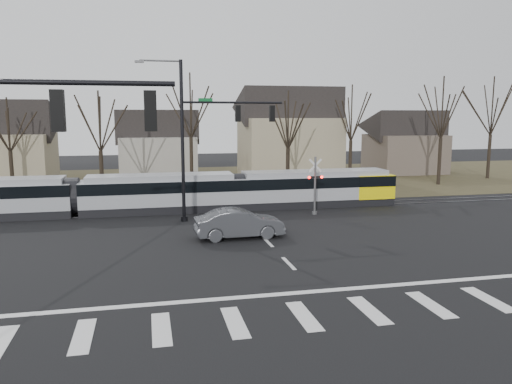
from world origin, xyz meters
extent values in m
plane|color=black|center=(0.00, 0.00, 0.00)|extent=(140.00, 140.00, 0.00)
cube|color=#38331E|center=(0.00, 32.00, 0.01)|extent=(140.00, 28.00, 0.01)
cube|color=silver|center=(-8.40, -4.00, 0.01)|extent=(0.60, 2.60, 0.01)
cube|color=silver|center=(-6.00, -4.00, 0.01)|extent=(0.60, 2.60, 0.01)
cube|color=silver|center=(-3.60, -4.00, 0.01)|extent=(0.60, 2.60, 0.01)
cube|color=silver|center=(-1.20, -4.00, 0.01)|extent=(0.60, 2.60, 0.01)
cube|color=silver|center=(1.20, -4.00, 0.01)|extent=(0.60, 2.60, 0.01)
cube|color=silver|center=(3.60, -4.00, 0.01)|extent=(0.60, 2.60, 0.01)
cube|color=silver|center=(6.00, -4.00, 0.01)|extent=(0.60, 2.60, 0.01)
cube|color=silver|center=(0.00, -1.80, 0.01)|extent=(28.00, 0.35, 0.01)
cube|color=silver|center=(0.00, 2.00, 0.01)|extent=(0.18, 2.00, 0.01)
cube|color=silver|center=(0.00, 6.00, 0.01)|extent=(0.18, 2.00, 0.01)
cube|color=silver|center=(0.00, 10.00, 0.01)|extent=(0.18, 2.00, 0.01)
cube|color=silver|center=(0.00, 14.00, 0.01)|extent=(0.18, 2.00, 0.01)
cube|color=silver|center=(0.00, 18.00, 0.01)|extent=(0.18, 2.00, 0.01)
cube|color=silver|center=(0.00, 22.00, 0.01)|extent=(0.18, 2.00, 0.01)
cube|color=silver|center=(0.00, 26.00, 0.01)|extent=(0.18, 2.00, 0.01)
cube|color=silver|center=(0.00, 30.00, 0.01)|extent=(0.18, 2.00, 0.01)
cube|color=#59595E|center=(0.00, 15.10, 0.03)|extent=(90.00, 0.12, 0.06)
cube|color=#59595E|center=(0.00, 16.50, 0.03)|extent=(90.00, 0.12, 0.06)
cube|color=gray|center=(-5.33, 16.00, 1.34)|extent=(10.99, 2.56, 2.67)
cube|color=black|center=(-5.33, 16.00, 1.88)|extent=(11.01, 2.60, 0.78)
cube|color=gray|center=(6.12, 16.00, 1.34)|extent=(11.91, 2.56, 2.67)
cube|color=black|center=(6.12, 16.00, 1.88)|extent=(11.93, 2.60, 0.78)
cube|color=#FFE907|center=(10.61, 16.00, 1.42)|extent=(2.93, 2.62, 1.79)
imported|color=#414247|center=(-1.32, 7.35, 0.82)|extent=(2.09, 5.07, 1.63)
cylinder|color=black|center=(-8.75, -6.00, 7.60)|extent=(6.50, 0.14, 0.14)
cube|color=black|center=(-8.43, -6.00, 6.90)|extent=(0.32, 0.32, 1.05)
sphere|color=#FF0C07|center=(-8.43, -6.00, 7.23)|extent=(0.22, 0.22, 0.22)
cube|color=black|center=(-6.15, -6.00, 6.90)|extent=(0.32, 0.32, 1.05)
sphere|color=#FF0C07|center=(-6.15, -6.00, 7.23)|extent=(0.22, 0.22, 0.22)
cylinder|color=black|center=(-4.00, 12.50, 5.10)|extent=(0.22, 0.22, 10.20)
cylinder|color=black|center=(-4.00, 12.50, 0.15)|extent=(0.44, 0.44, 0.30)
cylinder|color=black|center=(-0.75, 12.50, 7.60)|extent=(6.50, 0.14, 0.14)
cube|color=#0C5926|center=(-2.50, 12.50, 7.75)|extent=(0.90, 0.03, 0.22)
cube|color=black|center=(-0.42, 12.50, 6.90)|extent=(0.32, 0.32, 1.05)
sphere|color=#FF0C07|center=(-0.42, 12.50, 7.23)|extent=(0.22, 0.22, 0.22)
cube|color=black|center=(1.85, 12.50, 6.90)|extent=(0.32, 0.32, 1.05)
sphere|color=#FF0C07|center=(1.85, 12.50, 7.23)|extent=(0.22, 0.22, 0.22)
cube|color=#59595B|center=(-6.50, 12.50, 10.02)|extent=(0.55, 0.22, 0.14)
cylinder|color=#59595B|center=(5.00, 12.80, 2.00)|extent=(0.14, 0.14, 4.00)
cylinder|color=#59595B|center=(5.00, 12.80, 0.10)|extent=(0.36, 0.36, 0.20)
cube|color=silver|center=(5.00, 12.80, 3.40)|extent=(0.95, 0.04, 0.95)
cube|color=silver|center=(5.00, 12.80, 3.40)|extent=(0.95, 0.04, 0.95)
cube|color=black|center=(5.00, 12.80, 2.60)|extent=(1.00, 0.10, 0.12)
sphere|color=#FF0C07|center=(4.55, 12.72, 2.60)|extent=(0.18, 0.18, 0.18)
sphere|color=#FF0C07|center=(5.45, 12.72, 2.60)|extent=(0.18, 0.18, 0.18)
cube|color=gray|center=(-20.00, 34.00, 2.50)|extent=(9.00, 8.00, 5.00)
cube|color=gray|center=(-5.00, 36.00, 2.25)|extent=(8.00, 7.00, 4.50)
cube|color=gray|center=(9.00, 33.00, 3.25)|extent=(10.00, 8.00, 6.50)
cube|color=brown|center=(24.00, 35.00, 2.25)|extent=(8.00, 7.00, 4.50)
camera|label=1|loc=(-6.31, -19.45, 6.79)|focal=35.00mm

